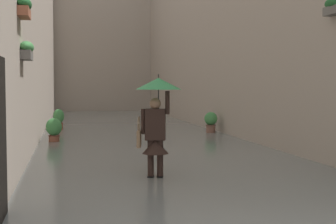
{
  "coord_description": "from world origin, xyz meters",
  "views": [
    {
      "loc": [
        2.31,
        3.46,
        1.83
      ],
      "look_at": [
        0.28,
        -6.32,
        1.27
      ],
      "focal_mm": 51.44,
      "sensor_mm": 36.0,
      "label": 1
    }
  ],
  "objects_px": {
    "person_wading": "(157,111)",
    "potted_plant_far_right": "(54,129)",
    "potted_plant_mid_right": "(59,119)",
    "potted_plant_far_left": "(211,122)"
  },
  "relations": [
    {
      "from": "person_wading",
      "to": "potted_plant_far_right",
      "type": "xyz_separation_m",
      "value": [
        2.08,
        -6.28,
        -0.88
      ]
    },
    {
      "from": "potted_plant_mid_right",
      "to": "potted_plant_far_left",
      "type": "bearing_deg",
      "value": 156.22
    },
    {
      "from": "person_wading",
      "to": "potted_plant_far_left",
      "type": "bearing_deg",
      "value": -113.62
    },
    {
      "from": "person_wading",
      "to": "potted_plant_mid_right",
      "type": "relative_size",
      "value": 2.29
    },
    {
      "from": "potted_plant_far_right",
      "to": "potted_plant_far_left",
      "type": "distance_m",
      "value": 5.82
    },
    {
      "from": "potted_plant_far_right",
      "to": "potted_plant_mid_right",
      "type": "distance_m",
      "value": 4.11
    },
    {
      "from": "person_wading",
      "to": "potted_plant_mid_right",
      "type": "distance_m",
      "value": 10.62
    },
    {
      "from": "potted_plant_far_right",
      "to": "potted_plant_far_left",
      "type": "xyz_separation_m",
      "value": [
        -5.57,
        -1.69,
        0.02
      ]
    },
    {
      "from": "potted_plant_far_left",
      "to": "potted_plant_mid_right",
      "type": "height_order",
      "value": "potted_plant_mid_right"
    },
    {
      "from": "person_wading",
      "to": "potted_plant_mid_right",
      "type": "xyz_separation_m",
      "value": [
        2.01,
        -10.39,
        -0.85
      ]
    }
  ]
}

